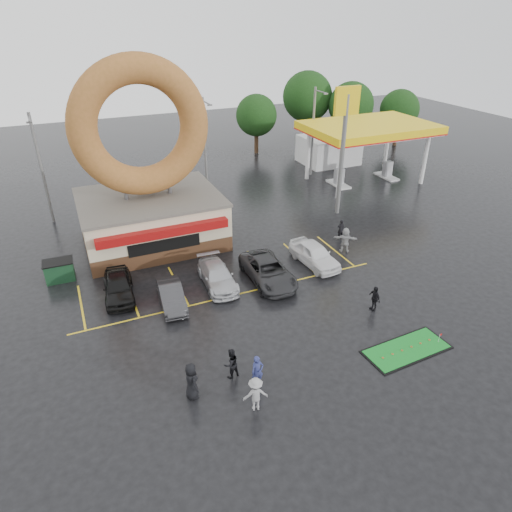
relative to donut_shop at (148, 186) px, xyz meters
name	(u,v)px	position (x,y,z in m)	size (l,w,h in m)	color
ground	(257,325)	(3.00, -12.97, -4.46)	(120.00, 120.00, 0.00)	black
donut_shop	(148,186)	(0.00, 0.00, 0.00)	(10.20, 8.70, 13.50)	#472B19
gas_station	(350,139)	(23.00, 7.97, -0.77)	(12.30, 13.65, 5.90)	silver
shell_sign	(345,128)	(16.00, -0.97, 2.91)	(2.20, 0.36, 10.60)	slate
streetlight_left	(41,167)	(-7.00, 6.95, 0.32)	(0.40, 2.21, 9.00)	slate
streetlight_mid	(205,145)	(7.00, 7.95, 0.32)	(0.40, 2.21, 9.00)	slate
streetlight_right	(313,130)	(19.00, 8.95, 0.32)	(0.40, 2.21, 9.00)	slate
tree_far_a	(351,105)	(29.00, 17.03, 0.72)	(5.60, 5.60, 8.00)	#332114
tree_far_b	(399,110)	(35.00, 15.03, 0.07)	(4.90, 4.90, 7.00)	#332114
tree_far_c	(307,97)	(25.00, 21.03, 1.37)	(6.30, 6.30, 9.00)	#332114
tree_far_d	(256,115)	(17.00, 19.03, 0.07)	(4.90, 4.90, 7.00)	#332114
car_black	(118,286)	(-3.67, -6.82, -3.72)	(1.76, 4.38, 1.49)	black
car_dgrey	(171,296)	(-0.89, -9.02, -3.82)	(1.37, 3.94, 1.30)	#2E2D30
car_silver	(217,276)	(2.41, -7.99, -3.80)	(1.86, 4.59, 1.33)	#B7B8BD
car_grey	(268,271)	(5.62, -8.85, -3.72)	(2.46, 5.33, 1.48)	#2C2C2E
car_white	(315,254)	(9.55, -8.13, -3.69)	(1.83, 4.55, 1.55)	white
person_blue	(257,371)	(1.17, -17.24, -3.62)	(0.61, 0.40, 1.68)	navy
person_blackjkt	(231,363)	(0.23, -16.21, -3.65)	(0.79, 0.62, 1.63)	black
person_hoodie	(256,394)	(0.50, -18.56, -3.59)	(1.13, 0.65, 1.74)	gray
person_bystander	(191,381)	(-1.90, -16.71, -3.51)	(0.93, 0.61, 1.90)	black
person_cameraman	(374,298)	(10.04, -14.34, -3.66)	(0.94, 0.39, 1.60)	black
person_walker_near	(345,240)	(12.57, -7.37, -3.52)	(1.75, 0.56, 1.88)	#99999C
person_walker_far	(341,229)	(13.45, -5.42, -3.66)	(0.58, 0.38, 1.60)	black
dumpster	(59,271)	(-6.93, -3.19, -3.81)	(1.80, 1.20, 1.30)	#184024
putting_green	(407,349)	(9.44, -18.11, -4.43)	(4.82, 2.28, 0.59)	black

